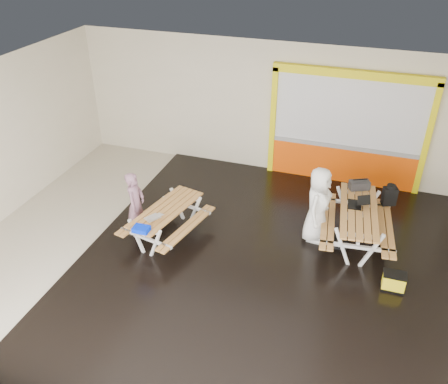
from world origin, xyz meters
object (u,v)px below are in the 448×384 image
(picnic_table_left, at_px, (167,216))
(dark_case, at_px, (338,243))
(picnic_table_right, at_px, (358,218))
(toolbox, at_px, (359,185))
(person_right, at_px, (318,205))
(laptop_right, at_px, (358,203))
(laptop_left, at_px, (154,217))
(blue_pouch, at_px, (141,229))
(backpack, at_px, (390,195))
(fluke_bag, at_px, (394,282))
(person_left, at_px, (136,204))

(picnic_table_left, bearing_deg, dark_case, 13.20)
(picnic_table_right, relative_size, toolbox, 4.69)
(person_right, xyz_separation_m, toolbox, (0.75, 1.02, 0.06))
(picnic_table_right, xyz_separation_m, laptop_right, (-0.04, 0.16, 0.26))
(picnic_table_right, height_order, laptop_left, laptop_left)
(laptop_left, xyz_separation_m, toolbox, (3.87, 2.41, 0.15))
(picnic_table_left, height_order, laptop_left, laptop_left)
(picnic_table_left, bearing_deg, laptop_left, -100.09)
(person_right, relative_size, laptop_left, 3.88)
(blue_pouch, xyz_separation_m, dark_case, (3.69, 1.72, -0.68))
(laptop_left, bearing_deg, dark_case, 19.19)
(picnic_table_right, bearing_deg, blue_pouch, -153.42)
(picnic_table_right, distance_m, dark_case, 0.67)
(backpack, bearing_deg, person_right, -142.51)
(blue_pouch, xyz_separation_m, backpack, (4.59, 2.93, -0.02))
(blue_pouch, relative_size, fluke_bag, 0.75)
(person_left, relative_size, dark_case, 3.76)
(picnic_table_right, bearing_deg, dark_case, -137.54)
(picnic_table_left, height_order, picnic_table_right, picnic_table_right)
(backpack, height_order, fluke_bag, backpack)
(laptop_right, height_order, fluke_bag, laptop_right)
(toolbox, height_order, dark_case, toolbox)
(laptop_left, height_order, dark_case, laptop_left)
(person_right, distance_m, toolbox, 1.26)
(picnic_table_right, height_order, backpack, backpack)
(fluke_bag, bearing_deg, toolbox, 112.87)
(laptop_left, distance_m, toolbox, 4.56)
(person_left, relative_size, backpack, 3.01)
(picnic_table_left, bearing_deg, laptop_right, 18.38)
(dark_case, bearing_deg, laptop_left, -160.81)
(picnic_table_left, relative_size, laptop_left, 4.85)
(laptop_left, distance_m, backpack, 5.18)
(person_right, distance_m, blue_pouch, 3.66)
(picnic_table_right, distance_m, laptop_right, 0.31)
(toolbox, height_order, fluke_bag, toolbox)
(person_left, distance_m, backpack, 5.55)
(toolbox, relative_size, dark_case, 1.23)
(laptop_right, bearing_deg, person_right, -158.29)
(blue_pouch, bearing_deg, dark_case, 25.00)
(blue_pouch, height_order, toolbox, toolbox)
(laptop_left, relative_size, blue_pouch, 1.36)
(picnic_table_left, relative_size, picnic_table_right, 0.93)
(person_left, height_order, dark_case, person_left)
(laptop_right, xyz_separation_m, fluke_bag, (0.87, -1.45, -0.69))
(backpack, bearing_deg, toolbox, -173.54)
(picnic_table_right, distance_m, person_right, 0.88)
(laptop_left, height_order, laptop_right, laptop_right)
(person_right, distance_m, laptop_left, 3.42)
(laptop_right, distance_m, dark_case, 0.94)
(laptop_right, xyz_separation_m, blue_pouch, (-3.95, -2.16, -0.11))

